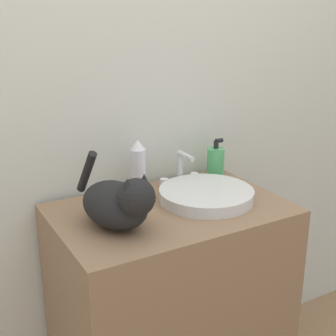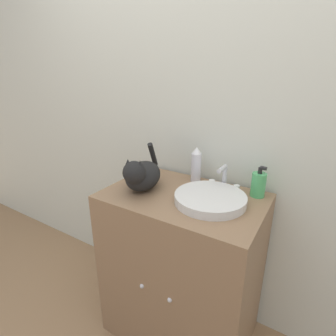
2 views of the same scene
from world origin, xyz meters
name	(u,v)px [view 2 (image 2 of 2)]	position (x,y,z in m)	size (l,w,h in m)	color
wall_back	(211,118)	(0.00, 0.57, 1.25)	(6.00, 0.05, 2.50)	silver
vanity_cabinet	(182,268)	(0.00, 0.26, 0.45)	(0.80, 0.54, 0.91)	#8C6B4C
sink_basin	(210,199)	(0.15, 0.26, 0.93)	(0.34, 0.34, 0.04)	silver
faucet	(224,179)	(0.15, 0.43, 0.97)	(0.17, 0.11, 0.14)	silver
cat	(142,175)	(-0.22, 0.21, 0.99)	(0.23, 0.37, 0.22)	black
soap_bottle	(258,184)	(0.32, 0.45, 0.97)	(0.07, 0.07, 0.16)	#4CB266
spray_bottle	(196,165)	(-0.03, 0.45, 1.00)	(0.06, 0.06, 0.20)	silver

